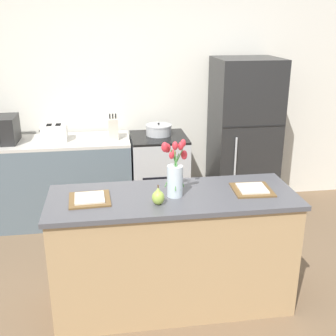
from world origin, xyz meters
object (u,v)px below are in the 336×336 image
(stove_range, at_px, (159,176))
(refrigerator, at_px, (243,137))
(pear_figurine, at_px, (158,197))
(plate_setting_left, at_px, (90,199))
(cooking_pot, at_px, (159,130))
(knife_block, at_px, (113,129))
(toaster, at_px, (54,133))
(flower_vase, at_px, (175,174))
(plate_setting_right, at_px, (252,189))

(stove_range, xyz_separation_m, refrigerator, (0.95, 0.00, 0.41))
(pear_figurine, height_order, plate_setting_left, pear_figurine)
(refrigerator, xyz_separation_m, pear_figurine, (-1.18, -1.74, 0.11))
(cooking_pot, relative_size, knife_block, 1.04)
(toaster, distance_m, knife_block, 0.61)
(stove_range, height_order, toaster, toaster)
(stove_range, xyz_separation_m, flower_vase, (-0.09, -1.61, 0.62))
(refrigerator, height_order, flower_vase, refrigerator)
(knife_block, bearing_deg, cooking_pot, 10.13)
(flower_vase, relative_size, cooking_pot, 1.50)
(plate_setting_left, bearing_deg, refrigerator, 44.32)
(flower_vase, height_order, cooking_pot, flower_vase)
(pear_figurine, bearing_deg, knife_block, 98.62)
(refrigerator, bearing_deg, flower_vase, -122.87)
(pear_figurine, relative_size, toaster, 0.51)
(stove_range, distance_m, refrigerator, 1.03)
(pear_figurine, xyz_separation_m, plate_setting_right, (0.72, 0.13, -0.05))
(plate_setting_left, distance_m, cooking_pot, 1.80)
(cooking_pot, bearing_deg, stove_range, -96.82)
(flower_vase, bearing_deg, stove_range, 86.78)
(plate_setting_left, xyz_separation_m, toaster, (-0.40, 1.58, 0.08))
(plate_setting_right, bearing_deg, refrigerator, 74.12)
(flower_vase, height_order, toaster, flower_vase)
(pear_figurine, bearing_deg, cooking_pot, 82.61)
(plate_setting_left, relative_size, cooking_pot, 1.06)
(plate_setting_right, bearing_deg, pear_figurine, -169.39)
(cooking_pot, bearing_deg, refrigerator, -3.05)
(plate_setting_left, distance_m, toaster, 1.63)
(toaster, distance_m, cooking_pot, 1.10)
(toaster, relative_size, cooking_pot, 0.99)
(plate_setting_right, height_order, knife_block, knife_block)
(refrigerator, relative_size, plate_setting_left, 5.78)
(toaster, bearing_deg, plate_setting_left, -75.96)
(stove_range, relative_size, knife_block, 3.39)
(stove_range, bearing_deg, toaster, -178.90)
(toaster, bearing_deg, flower_vase, -57.85)
(plate_setting_left, bearing_deg, toaster, 104.04)
(stove_range, distance_m, flower_vase, 1.73)
(stove_range, relative_size, pear_figurine, 6.45)
(knife_block, bearing_deg, refrigerator, 1.49)
(cooking_pot, bearing_deg, knife_block, -169.87)
(flower_vase, bearing_deg, knife_block, 104.04)
(refrigerator, xyz_separation_m, knife_block, (-1.43, -0.04, 0.16))
(flower_vase, distance_m, pear_figurine, 0.22)
(toaster, bearing_deg, refrigerator, 0.61)
(toaster, xyz_separation_m, knife_block, (0.61, -0.02, 0.03))
(pear_figurine, bearing_deg, plate_setting_right, 10.61)
(pear_figurine, bearing_deg, plate_setting_left, 163.92)
(toaster, height_order, knife_block, knife_block)
(pear_figurine, distance_m, cooking_pot, 1.80)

